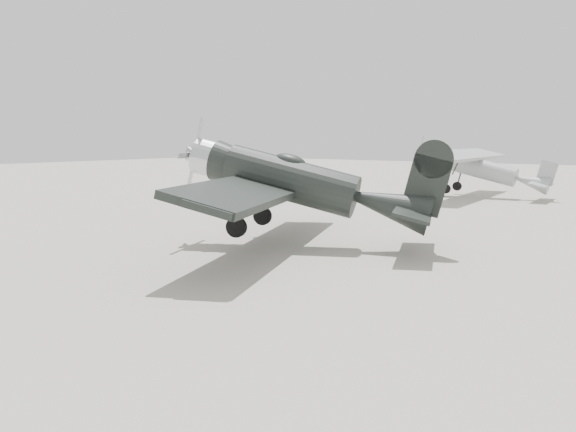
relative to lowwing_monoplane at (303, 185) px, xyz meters
The scene contains 3 objects.
ground 5.35m from the lowwing_monoplane, 50.66° to the right, with size 160.00×160.00×0.00m, color #AEAB9B.
lowwing_monoplane is the anchor object (origin of this frame).
highwing_monoplane 21.52m from the lowwing_monoplane, 91.48° to the left, with size 9.04×12.71×3.62m.
Camera 1 is at (8.52, -13.04, 3.93)m, focal length 35.00 mm.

